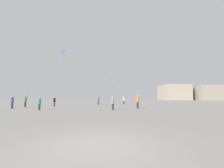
# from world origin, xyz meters

# --- Properties ---
(ground_plane) EXTENTS (300.00, 300.00, 0.00)m
(ground_plane) POSITION_xyz_m (0.00, 0.00, 0.00)
(ground_plane) COLOR gray
(person_in_teal) EXTENTS (0.34, 0.34, 1.57)m
(person_in_teal) POSITION_xyz_m (-8.60, 13.63, 0.86)
(person_in_teal) COLOR #2D2D33
(person_in_teal) RESTS_ON ground_plane
(person_in_purple) EXTENTS (0.39, 0.39, 1.79)m
(person_in_purple) POSITION_xyz_m (-2.99, 27.58, 0.98)
(person_in_purple) COLOR #2D2D33
(person_in_purple) RESTS_ON ground_plane
(person_in_green) EXTENTS (0.40, 0.40, 1.84)m
(person_in_green) POSITION_xyz_m (-13.76, 19.47, 1.01)
(person_in_green) COLOR #2D2D33
(person_in_green) RESTS_ON ground_plane
(person_in_white) EXTENTS (0.38, 0.38, 1.76)m
(person_in_white) POSITION_xyz_m (2.45, 30.18, 0.96)
(person_in_white) COLOR #2D2D33
(person_in_white) RESTS_ON ground_plane
(person_in_blue) EXTENTS (0.39, 0.39, 1.78)m
(person_in_blue) POSITION_xyz_m (-13.76, 16.30, 0.97)
(person_in_blue) COLOR #2D2D33
(person_in_blue) RESTS_ON ground_plane
(person_in_black) EXTENTS (0.36, 0.36, 1.67)m
(person_in_black) POSITION_xyz_m (-9.89, 21.51, 0.92)
(person_in_black) COLOR #2D2D33
(person_in_black) RESTS_ON ground_plane
(person_in_orange) EXTENTS (0.41, 0.41, 1.87)m
(person_in_orange) POSITION_xyz_m (3.67, 16.78, 1.02)
(person_in_orange) COLOR #2D2D33
(person_in_orange) RESTS_ON ground_plane
(person_in_grey) EXTENTS (0.37, 0.37, 1.68)m
(person_in_grey) POSITION_xyz_m (0.28, 13.90, 0.92)
(person_in_grey) COLOR #2D2D33
(person_in_grey) RESTS_ON ground_plane
(kite_cobalt_delta) EXTENTS (1.11, 3.99, 9.67)m
(kite_cobalt_delta) POSITION_xyz_m (-9.85, 24.86, 10.39)
(kite_cobalt_delta) COLOR blue
(kite_lime_delta) EXTENTS (3.27, 1.77, 4.81)m
(kite_lime_delta) POSITION_xyz_m (-0.32, 31.03, 5.67)
(kite_lime_delta) COLOR #8CD12D
(building_left_hall) EXTENTS (14.67, 17.90, 8.85)m
(building_left_hall) POSITION_xyz_m (35.00, 89.10, 4.43)
(building_left_hall) COLOR #B2A893
(building_left_hall) RESTS_ON ground_plane
(building_centre_hall) EXTENTS (16.20, 16.08, 8.04)m
(building_centre_hall) POSITION_xyz_m (53.00, 83.92, 4.02)
(building_centre_hall) COLOR #A39984
(building_centre_hall) RESTS_ON ground_plane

